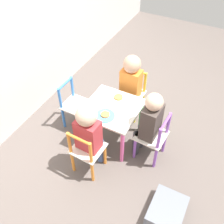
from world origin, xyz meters
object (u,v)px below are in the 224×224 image
Objects in this scene: child_left at (89,131)px; plate_right at (118,98)px; chair_yellow at (132,94)px; child_front at (149,121)px; chair_blue at (74,105)px; chair_orange at (87,151)px; plate_left at (105,115)px; storage_bin at (167,211)px; kids_table at (112,113)px; child_right at (130,82)px; chair_purple at (153,138)px.

child_left reaches higher than plate_right.
chair_yellow is 0.69× the size of child_front.
chair_orange is at bearing -135.95° from chair_blue.
plate_left reaches higher than storage_bin.
child_front is 0.41m from plate_right.
chair_blue is 0.61m from child_left.
kids_table is 0.45m from chair_orange.
chair_orange is 0.85m from child_right.
chair_orange is at bearing -40.36° from child_front.
chair_blue is 0.69× the size of child_front.
chair_yellow reaches higher than storage_bin.
plate_right is at bearing -90.75° from chair_yellow.
chair_purple is (0.41, -0.46, 0.00)m from chair_orange.
chair_yellow is 2.97× the size of plate_left.
child_left is 0.54m from child_front.
plate_left is at bearing -89.60° from chair_yellow.
child_front is 0.40m from plate_left.
kids_table is 0.16m from plate_left.
chair_purple reaches higher than kids_table.
chair_orange is at bearing 177.25° from kids_table.
plate_right is at bearing 49.41° from storage_bin.
chair_blue reaches higher than kids_table.
child_left reaches higher than chair_yellow.
chair_orange is 1.57× the size of storage_bin.
chair_blue is 0.50m from plate_left.
storage_bin is (-0.91, -0.76, -0.41)m from child_right.
child_right is 0.55m from child_front.
child_front reaches higher than plate_left.
chair_purple is 2.78× the size of plate_right.
child_right is at bearing -130.14° from chair_purple.
chair_purple is (-0.47, -0.43, 0.00)m from chair_yellow.
chair_orange is 2.78× the size of plate_right.
child_front is (-0.02, -0.38, 0.09)m from kids_table.
child_left is at bearing 79.41° from storage_bin.
storage_bin is (-0.97, -0.76, -0.20)m from chair_yellow.
chair_purple reaches higher than plate_left.
child_left is 0.52m from plate_right.
plate_right is (0.57, -0.02, 0.18)m from chair_orange.
plate_right is at bearing -106.47° from chair_purple.
child_left reaches higher than kids_table.
child_left is at bearing 177.96° from plate_right.
kids_table is 0.16m from plate_right.
kids_table is at bearing 55.61° from storage_bin.
child_front reaches higher than child_left.
chair_yellow is 2.78× the size of plate_right.
chair_yellow is at bearing -45.45° from chair_blue.
chair_blue is (0.45, 0.42, 0.00)m from chair_orange.
plate_left is at bearing 62.87° from storage_bin.
child_front is (-0.40, -0.37, -0.02)m from child_right.
chair_orange is 0.88m from chair_yellow.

